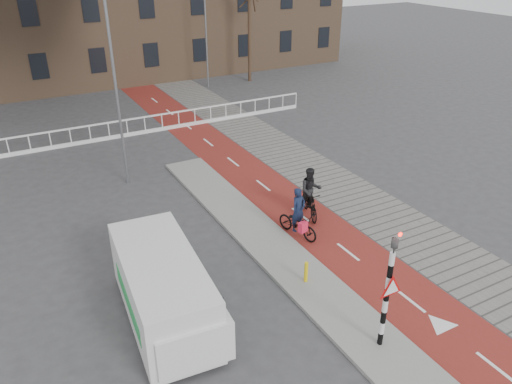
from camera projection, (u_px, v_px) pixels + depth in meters
ground at (350, 298)px, 15.11m from camera, size 120.00×120.00×0.00m
bike_lane at (242, 169)px, 23.58m from camera, size 2.50×60.00×0.01m
sidewalk at (292, 158)px, 24.78m from camera, size 3.00×60.00×0.01m
curb_island at (265, 240)px, 17.91m from camera, size 1.80×16.00×0.12m
traffic_signal at (389, 287)px, 12.37m from camera, size 0.80×0.80×3.68m
bollard at (306, 272)px, 15.50m from camera, size 0.12×0.12×0.69m
cyclist_near at (298, 220)px, 18.00m from camera, size 1.06×1.91×1.90m
cyclist_far at (310, 197)px, 19.21m from camera, size 1.10×1.97×2.02m
van at (163, 289)px, 13.74m from camera, size 2.32×4.98×2.08m
railing at (71, 140)px, 26.13m from camera, size 28.00×0.10×0.99m
tree_right at (249, 29)px, 36.72m from camera, size 0.24×0.24×7.76m
streetlight_near at (116, 90)px, 20.38m from camera, size 0.12×0.12×8.44m
streetlight_right at (206, 27)px, 35.07m from camera, size 0.12×0.12×8.54m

